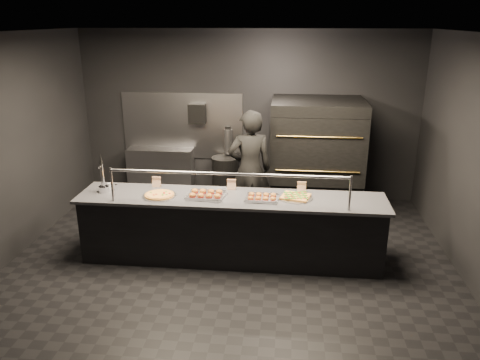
{
  "coord_description": "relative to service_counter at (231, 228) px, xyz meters",
  "views": [
    {
      "loc": [
        0.73,
        -5.73,
        3.16
      ],
      "look_at": [
        0.1,
        0.2,
        1.09
      ],
      "focal_mm": 35.0,
      "sensor_mm": 36.0,
      "label": 1
    }
  ],
  "objects": [
    {
      "name": "room",
      "position": [
        -0.02,
        0.05,
        1.03
      ],
      "size": [
        6.04,
        6.0,
        3.0
      ],
      "color": "black",
      "rests_on": "ground"
    },
    {
      "name": "service_counter",
      "position": [
        0.0,
        0.0,
        0.0
      ],
      "size": [
        4.1,
        0.78,
        1.37
      ],
      "color": "black",
      "rests_on": "ground"
    },
    {
      "name": "pizza_oven",
      "position": [
        1.2,
        1.9,
        0.5
      ],
      "size": [
        1.5,
        1.23,
        1.91
      ],
      "color": "black",
      "rests_on": "ground"
    },
    {
      "name": "prep_shelf",
      "position": [
        -1.6,
        2.32,
        -0.01
      ],
      "size": [
        1.2,
        0.35,
        0.9
      ],
      "primitive_type": "cube",
      "color": "#99999E",
      "rests_on": "ground"
    },
    {
      "name": "towel_dispenser",
      "position": [
        -0.9,
        2.39,
        1.09
      ],
      "size": [
        0.3,
        0.2,
        0.35
      ],
      "primitive_type": "cube",
      "color": "black",
      "rests_on": "room"
    },
    {
      "name": "fire_extinguisher",
      "position": [
        -0.35,
        2.4,
        0.6
      ],
      "size": [
        0.14,
        0.14,
        0.51
      ],
      "color": "#B2B2B7",
      "rests_on": "room"
    },
    {
      "name": "beer_tap",
      "position": [
        -1.75,
        0.01,
        0.61
      ],
      "size": [
        0.14,
        0.2,
        0.53
      ],
      "color": "silver",
      "rests_on": "service_counter"
    },
    {
      "name": "round_pizza",
      "position": [
        -0.95,
        -0.07,
        0.47
      ],
      "size": [
        0.45,
        0.45,
        0.03
      ],
      "color": "silver",
      "rests_on": "service_counter"
    },
    {
      "name": "slider_tray_a",
      "position": [
        -0.33,
        -0.03,
        0.49
      ],
      "size": [
        0.55,
        0.45,
        0.08
      ],
      "color": "silver",
      "rests_on": "service_counter"
    },
    {
      "name": "slider_tray_b",
      "position": [
        0.42,
        -0.05,
        0.48
      ],
      "size": [
        0.46,
        0.37,
        0.07
      ],
      "color": "silver",
      "rests_on": "service_counter"
    },
    {
      "name": "square_pizza",
      "position": [
        0.85,
        0.04,
        0.47
      ],
      "size": [
        0.45,
        0.45,
        0.05
      ],
      "color": "silver",
      "rests_on": "service_counter"
    },
    {
      "name": "condiment_jar",
      "position": [
        -1.67,
        0.1,
        0.5
      ],
      "size": [
        0.14,
        0.06,
        0.09
      ],
      "color": "silver",
      "rests_on": "service_counter"
    },
    {
      "name": "tent_cards",
      "position": [
        -0.06,
        0.28,
        0.53
      ],
      "size": [
        2.14,
        0.04,
        0.15
      ],
      "color": "white",
      "rests_on": "service_counter"
    },
    {
      "name": "trash_bin",
      "position": [
        -0.38,
        2.22,
        -0.06
      ],
      "size": [
        0.48,
        0.48,
        0.8
      ],
      "primitive_type": "cylinder",
      "color": "black",
      "rests_on": "ground"
    },
    {
      "name": "worker",
      "position": [
        0.15,
        1.14,
        0.47
      ],
      "size": [
        0.78,
        0.62,
        1.87
      ],
      "primitive_type": "imported",
      "rotation": [
        0.0,
        0.0,
        3.41
      ],
      "color": "black",
      "rests_on": "ground"
    }
  ]
}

